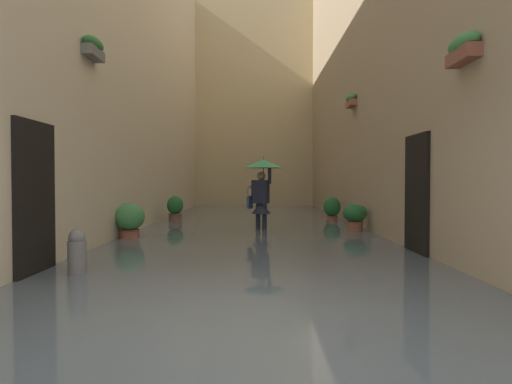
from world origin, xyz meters
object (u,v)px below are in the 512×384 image
at_px(potted_plant_mid_left, 332,209).
at_px(mooring_bollard, 77,257).
at_px(potted_plant_far_left, 355,217).
at_px(person_wading, 262,180).
at_px(potted_plant_near_right, 175,210).
at_px(potted_plant_mid_right, 130,221).

bearing_deg(potted_plant_mid_left, mooring_bollard, 60.70).
bearing_deg(mooring_bollard, potted_plant_far_left, -132.25).
bearing_deg(person_wading, potted_plant_near_right, -40.87).
height_order(potted_plant_mid_right, potted_plant_mid_left, potted_plant_mid_right).
bearing_deg(potted_plant_near_right, mooring_bollard, 90.56).
xyz_separation_m(person_wading, potted_plant_mid_left, (-2.26, -2.86, -0.92)).
bearing_deg(potted_plant_near_right, person_wading, 139.13).
relative_size(potted_plant_mid_right, potted_plant_near_right, 0.98).
distance_m(potted_plant_near_right, mooring_bollard, 8.04).
bearing_deg(mooring_bollard, person_wading, -114.04).
xyz_separation_m(potted_plant_near_right, mooring_bollard, (-0.08, 8.04, -0.13)).
bearing_deg(potted_plant_near_right, potted_plant_far_left, 151.73).
bearing_deg(potted_plant_far_left, mooring_bollard, 47.75).
distance_m(person_wading, potted_plant_far_left, 2.52).
xyz_separation_m(person_wading, potted_plant_mid_right, (2.91, 1.86, -0.89)).
xyz_separation_m(potted_plant_mid_right, potted_plant_near_right, (-0.27, -4.15, -0.02)).
distance_m(potted_plant_far_left, potted_plant_near_right, 5.63).
bearing_deg(potted_plant_near_right, potted_plant_mid_right, 86.29).
relative_size(potted_plant_mid_left, mooring_bollard, 1.17).
bearing_deg(potted_plant_mid_right, potted_plant_far_left, -164.22).
bearing_deg(person_wading, mooring_bollard, 65.96).
distance_m(potted_plant_far_left, potted_plant_mid_right, 5.43).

